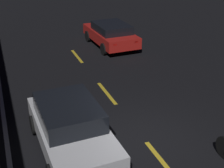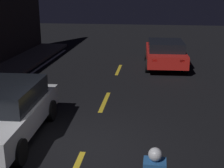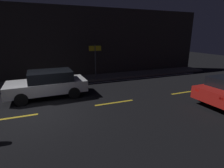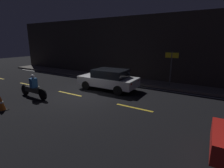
# 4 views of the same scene
# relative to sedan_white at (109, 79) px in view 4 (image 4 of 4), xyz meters

# --- Properties ---
(ground_plane) EXTENTS (56.00, 56.00, 0.00)m
(ground_plane) POSITION_rel_sedan_white_xyz_m (-0.56, -2.17, -0.74)
(ground_plane) COLOR black
(raised_curb) EXTENTS (28.00, 1.81, 0.15)m
(raised_curb) POSITION_rel_sedan_white_xyz_m (-0.56, 2.93, -0.67)
(raised_curb) COLOR #605B56
(raised_curb) RESTS_ON ground
(building_front) EXTENTS (28.00, 0.30, 5.26)m
(building_front) POSITION_rel_sedan_white_xyz_m (-0.56, 3.98, 1.89)
(building_front) COLOR #2D2826
(building_front) RESTS_ON ground
(lane_dash_b) EXTENTS (2.00, 0.14, 0.01)m
(lane_dash_b) POSITION_rel_sedan_white_xyz_m (-6.06, -2.17, -0.74)
(lane_dash_b) COLOR gold
(lane_dash_b) RESTS_ON ground
(lane_dash_c) EXTENTS (2.00, 0.14, 0.01)m
(lane_dash_c) POSITION_rel_sedan_white_xyz_m (-1.56, -2.17, -0.74)
(lane_dash_c) COLOR gold
(lane_dash_c) RESTS_ON ground
(lane_dash_d) EXTENTS (2.00, 0.14, 0.01)m
(lane_dash_d) POSITION_rel_sedan_white_xyz_m (2.94, -2.17, -0.74)
(lane_dash_d) COLOR gold
(lane_dash_d) RESTS_ON ground
(lane_solid_kerb) EXTENTS (25.20, 0.14, 0.01)m
(lane_solid_kerb) POSITION_rel_sedan_white_xyz_m (-0.56, 1.77, -0.74)
(lane_solid_kerb) COLOR silver
(lane_solid_kerb) RESTS_ON ground
(sedan_white) EXTENTS (4.06, 2.02, 1.40)m
(sedan_white) POSITION_rel_sedan_white_xyz_m (0.00, 0.00, 0.00)
(sedan_white) COLOR silver
(sedan_white) RESTS_ON ground
(motorcycle) EXTENTS (2.39, 0.37, 1.39)m
(motorcycle) POSITION_rel_sedan_white_xyz_m (-2.82, -3.84, -0.18)
(motorcycle) COLOR black
(motorcycle) RESTS_ON ground
(traffic_cone_near) EXTENTS (0.42, 0.42, 0.73)m
(traffic_cone_near) POSITION_rel_sedan_white_xyz_m (-2.35, -5.88, -0.39)
(traffic_cone_near) COLOR black
(traffic_cone_near) RESTS_ON ground
(shop_sign) EXTENTS (0.90, 0.08, 2.40)m
(shop_sign) POSITION_rel_sedan_white_xyz_m (3.43, 2.74, 1.10)
(shop_sign) COLOR #4C4C51
(shop_sign) RESTS_ON raised_curb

